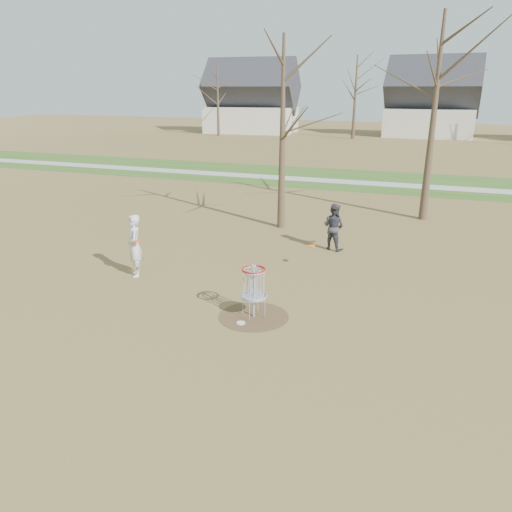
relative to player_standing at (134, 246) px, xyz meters
The scene contains 11 objects.
ground 4.80m from the player_standing, 18.36° to the right, with size 160.00×160.00×0.00m, color brown.
green_band 20.05m from the player_standing, 77.12° to the left, with size 160.00×8.00×0.01m, color #2D5119.
footpath 19.07m from the player_standing, 76.45° to the left, with size 160.00×1.50×0.01m, color #9E9E99.
dirt_circle 4.80m from the player_standing, 18.36° to the right, with size 1.80×1.80×0.01m, color #47331E.
player_standing is the anchor object (origin of this frame).
player_throwing 7.02m from the player_standing, 42.86° to the left, with size 0.82×0.64×1.68m, color #343539.
disc_grounded 4.83m from the player_standing, 24.63° to the right, with size 0.22×0.22×0.02m, color white.
discs_in_play 2.97m from the player_standing, 23.62° to the left, with size 4.87×2.97×0.50m.
disc_golf_basket 4.70m from the player_standing, 18.36° to the right, with size 0.64×0.64×1.35m.
bare_trees 35.14m from the player_standing, 79.69° to the left, with size 52.62×44.98×9.00m.
houses_row 51.89m from the player_standing, 80.25° to the left, with size 56.51×10.01×7.26m.
Camera 1 is at (4.10, -10.81, 5.54)m, focal length 35.00 mm.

